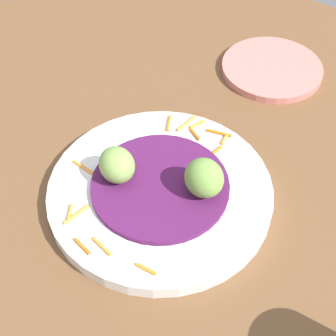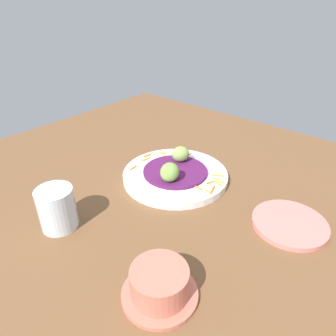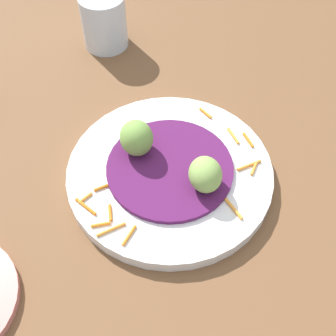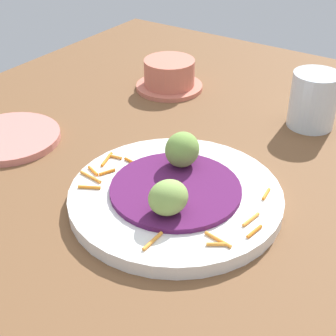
{
  "view_description": "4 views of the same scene",
  "coord_description": "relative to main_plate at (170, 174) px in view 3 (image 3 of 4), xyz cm",
  "views": [
    {
      "loc": [
        -17.61,
        26.74,
        49.83
      ],
      "look_at": [
        5.31,
        -4.44,
        6.11
      ],
      "focal_mm": 54.23,
      "sensor_mm": 36.0,
      "label": 1
    },
    {
      "loc": [
        -46.27,
        -44.4,
        43.84
      ],
      "look_at": [
        3.73,
        -2.14,
        5.49
      ],
      "focal_mm": 32.59,
      "sensor_mm": 36.0,
      "label": 2
    },
    {
      "loc": [
        34.81,
        -22.58,
        50.52
      ],
      "look_at": [
        7.03,
        -4.4,
        6.78
      ],
      "focal_mm": 48.75,
      "sensor_mm": 36.0,
      "label": 3
    },
    {
      "loc": [
        47.34,
        23.88,
        39.65
      ],
      "look_at": [
        4.33,
        -4.99,
        5.91
      ],
      "focal_mm": 53.08,
      "sensor_mm": 36.0,
      "label": 4
    }
  ],
  "objects": [
    {
      "name": "water_glass",
      "position": [
        -29.27,
        6.53,
        3.51
      ],
      "size": [
        7.34,
        7.34,
        8.79
      ],
      "primitive_type": "cylinder",
      "color": "silver",
      "rests_on": "table_surface"
    },
    {
      "name": "cabbage_bed",
      "position": [
        -0.0,
        -0.0,
        1.23
      ],
      "size": [
        16.28,
        16.28,
        0.67
      ],
      "primitive_type": "cylinder",
      "color": "#51194C",
      "rests_on": "main_plate"
    },
    {
      "name": "main_plate",
      "position": [
        0.0,
        0.0,
        0.0
      ],
      "size": [
        26.57,
        26.57,
        1.78
      ],
      "primitive_type": "cylinder",
      "color": "white",
      "rests_on": "table_surface"
    },
    {
      "name": "guac_scoop_left",
      "position": [
        4.65,
        2.03,
        3.62
      ],
      "size": [
        5.96,
        5.65,
        4.1
      ],
      "primitive_type": "ellipsoid",
      "rotation": [
        0.0,
        0.0,
        1.14
      ],
      "color": "#84A851",
      "rests_on": "cabbage_bed"
    },
    {
      "name": "carrot_garnish",
      "position": [
        2.24,
        -1.4,
        1.09
      ],
      "size": [
        17.96,
        24.37,
        0.4
      ],
      "color": "orange",
      "rests_on": "main_plate"
    },
    {
      "name": "guac_scoop_center",
      "position": [
        -4.65,
        -2.03,
        3.91
      ],
      "size": [
        5.51,
        5.21,
        4.7
      ],
      "primitive_type": "ellipsoid",
      "rotation": [
        0.0,
        0.0,
        2.91
      ],
      "color": "#759E47",
      "rests_on": "cabbage_bed"
    },
    {
      "name": "table_surface",
      "position": [
        -5.47,
        3.1,
        -1.89
      ],
      "size": [
        110.0,
        110.0,
        2.0
      ],
      "primitive_type": "cube",
      "color": "brown",
      "rests_on": "ground"
    }
  ]
}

